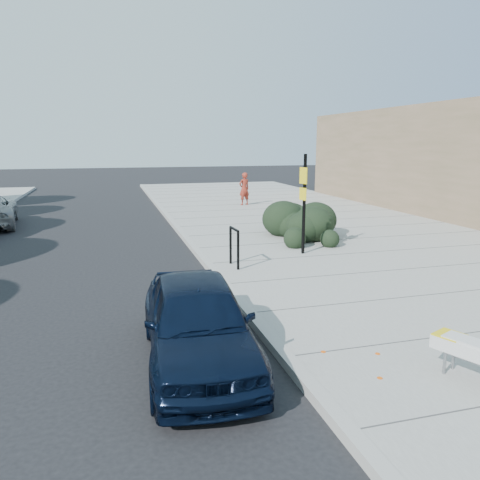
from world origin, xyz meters
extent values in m
plane|color=black|center=(0.00, 0.00, 0.00)|extent=(120.00, 120.00, 0.00)
cube|color=gray|center=(5.60, 5.00, 0.07)|extent=(11.20, 50.00, 0.15)
cube|color=#9E9E99|center=(0.00, 5.00, 0.08)|extent=(0.22, 50.00, 0.17)
cylinder|color=gray|center=(1.97, -3.14, 0.33)|extent=(0.04, 0.04, 0.36)
cylinder|color=gray|center=(2.20, -3.04, 0.33)|extent=(0.04, 0.04, 0.36)
cube|color=yellow|center=(2.07, -3.06, 0.71)|extent=(0.50, 0.50, 0.02)
cylinder|color=black|center=(0.62, 3.17, 0.66)|extent=(0.07, 0.07, 1.03)
cylinder|color=black|center=(0.58, 3.83, 0.66)|extent=(0.07, 0.07, 1.03)
cylinder|color=black|center=(0.60, 3.50, 1.18)|extent=(0.10, 0.67, 0.07)
cube|color=black|center=(3.00, 4.41, 1.64)|extent=(0.08, 0.08, 2.97)
cube|color=yellow|center=(2.94, 4.40, 2.50)|extent=(0.10, 0.34, 0.48)
cube|color=yellow|center=(2.94, 4.40, 1.96)|extent=(0.09, 0.32, 0.37)
ellipsoid|color=black|center=(4.00, 7.00, 0.92)|extent=(2.91, 4.46, 1.54)
imported|color=black|center=(-1.34, -1.49, 0.69)|extent=(1.88, 4.15, 1.38)
imported|color=maroon|center=(4.44, 15.73, 1.02)|extent=(0.73, 0.59, 1.73)
camera|label=1|loc=(-2.58, -8.35, 3.44)|focal=35.00mm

